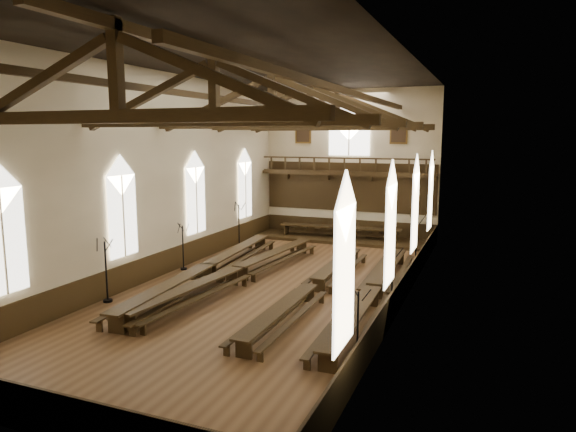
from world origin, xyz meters
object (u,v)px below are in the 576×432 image
object	(u,v)px
candelabrum_left_mid	(183,256)
candelabrum_right_mid	(392,287)
refectory_row_c	(313,285)
refectory_row_a	(207,268)
refectory_row_d	(373,290)
candelabrum_right_near	(357,337)
candelabrum_left_far	(239,233)
dais	(340,239)
refectory_row_b	(238,271)
high_table	(340,228)
candelabrum_left_near	(107,283)
candelabrum_right_far	(416,250)

from	to	relation	value
candelabrum_left_mid	candelabrum_right_mid	distance (m)	11.20
refectory_row_c	refectory_row_a	bearing A→B (deg)	173.93
refectory_row_d	candelabrum_left_mid	world-z (taller)	candelabrum_left_mid
candelabrum_right_near	candelabrum_left_far	bearing A→B (deg)	129.49
dais	refectory_row_b	bearing A→B (deg)	-98.44
high_table	candelabrum_right_mid	size ratio (longest dim) A/B	3.36
refectory_row_a	candelabrum_right_mid	world-z (taller)	candelabrum_right_mid
candelabrum_left_far	candelabrum_left_near	bearing A→B (deg)	-90.00
candelabrum_left_far	candelabrum_right_mid	size ratio (longest dim) A/B	1.16
candelabrum_right_mid	high_table	bearing A→B (deg)	115.70
high_table	candelabrum_left_near	size ratio (longest dim) A/B	2.97
high_table	candelabrum_left_near	xyz separation A→B (m)	(-5.43, -16.01, -0.00)
refectory_row_b	dais	distance (m)	11.52
refectory_row_c	dais	bearing A→B (deg)	101.02
refectory_row_b	candelabrum_right_mid	distance (m)	7.38
high_table	candelabrum_right_near	world-z (taller)	candelabrum_right_near
candelabrum_right_mid	candelabrum_right_far	size ratio (longest dim) A/B	0.87
refectory_row_c	dais	size ratio (longest dim) A/B	1.23
candelabrum_right_far	candelabrum_right_near	bearing A→B (deg)	-90.00
dais	candelabrum_left_near	xyz separation A→B (m)	(-5.43, -16.01, 0.74)
candelabrum_left_near	candelabrum_right_far	distance (m)	15.65
refectory_row_d	candelabrum_right_near	xyz separation A→B (m)	(0.74, -5.60, 0.14)
candelabrum_left_far	candelabrum_right_far	xyz separation A→B (m)	(11.10, -0.95, -0.01)
candelabrum_left_near	candelabrum_right_far	bearing A→B (deg)	44.83
dais	high_table	bearing A→B (deg)	-88.66
refectory_row_a	refectory_row_b	bearing A→B (deg)	5.61
dais	candelabrum_left_near	bearing A→B (deg)	-108.73
candelabrum_right_far	refectory_row_d	bearing A→B (deg)	-96.14
refectory_row_d	candelabrum_left_far	world-z (taller)	candelabrum_left_far
refectory_row_c	candelabrum_right_far	xyz separation A→B (m)	(3.31, 7.17, 0.33)
high_table	candelabrum_left_near	distance (m)	16.90
refectory_row_c	candelabrum_right_far	world-z (taller)	candelabrum_right_far
refectory_row_c	high_table	distance (m)	12.37
refectory_row_b	candelabrum_right_far	world-z (taller)	candelabrum_right_far
refectory_row_a	candelabrum_left_near	distance (m)	4.97
refectory_row_a	refectory_row_c	world-z (taller)	refectory_row_a
dais	candelabrum_right_near	distance (m)	18.40
refectory_row_c	refectory_row_d	size ratio (longest dim) A/B	0.97
candelabrum_right_mid	candelabrum_left_far	bearing A→B (deg)	145.02
refectory_row_a	refectory_row_c	size ratio (longest dim) A/B	1.08
dais	candelabrum_right_mid	distance (m)	13.10
refectory_row_d	candelabrum_left_near	bearing A→B (deg)	-158.30
dais	candelabrum_left_near	size ratio (longest dim) A/B	4.15
candelabrum_right_near	candelabrum_left_near	bearing A→B (deg)	172.39
candelabrum_left_far	candelabrum_right_near	xyz separation A→B (m)	(11.10, -13.47, -0.16)
candelabrum_right_near	candelabrum_right_far	size ratio (longest dim) A/B	0.83
refectory_row_d	candelabrum_right_near	bearing A→B (deg)	-82.44
refectory_row_d	candelabrum_right_far	distance (m)	6.96
high_table	refectory_row_a	bearing A→B (deg)	-105.79
candelabrum_right_near	candelabrum_right_mid	xyz separation A→B (m)	(-0.00, 5.70, 0.04)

